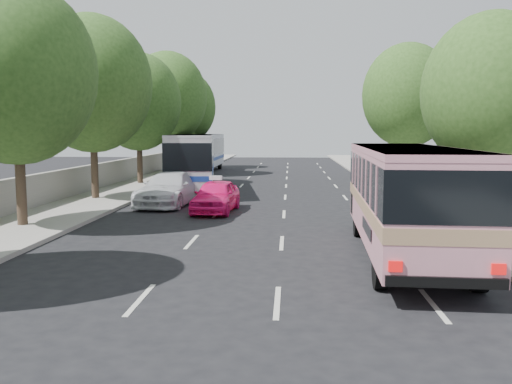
# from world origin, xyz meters

# --- Properties ---
(ground) EXTENTS (120.00, 120.00, 0.00)m
(ground) POSITION_xyz_m (0.00, 0.00, 0.00)
(ground) COLOR black
(ground) RESTS_ON ground
(sidewalk_left) EXTENTS (4.00, 90.00, 0.15)m
(sidewalk_left) POSITION_xyz_m (-8.50, 20.00, 0.07)
(sidewalk_left) COLOR #9E998E
(sidewalk_left) RESTS_ON ground
(sidewalk_right) EXTENTS (4.00, 90.00, 0.12)m
(sidewalk_right) POSITION_xyz_m (8.50, 20.00, 0.06)
(sidewalk_right) COLOR #9E998E
(sidewalk_right) RESTS_ON ground
(low_wall) EXTENTS (0.30, 90.00, 1.50)m
(low_wall) POSITION_xyz_m (-10.30, 20.00, 0.90)
(low_wall) COLOR #9E998E
(low_wall) RESTS_ON sidewalk_left
(tree_left_b) EXTENTS (5.70, 5.70, 8.88)m
(tree_left_b) POSITION_xyz_m (-8.42, 5.94, 5.82)
(tree_left_b) COLOR #38281E
(tree_left_b) RESTS_ON ground
(tree_left_c) EXTENTS (6.00, 6.00, 9.35)m
(tree_left_c) POSITION_xyz_m (-8.62, 13.94, 6.12)
(tree_left_c) COLOR #38281E
(tree_left_c) RESTS_ON ground
(tree_left_d) EXTENTS (5.52, 5.52, 8.60)m
(tree_left_d) POSITION_xyz_m (-8.52, 21.94, 5.63)
(tree_left_d) COLOR #38281E
(tree_left_d) RESTS_ON ground
(tree_left_e) EXTENTS (6.30, 6.30, 9.82)m
(tree_left_e) POSITION_xyz_m (-8.42, 29.94, 6.43)
(tree_left_e) COLOR #38281E
(tree_left_e) RESTS_ON ground
(tree_left_f) EXTENTS (5.88, 5.88, 9.16)m
(tree_left_f) POSITION_xyz_m (-8.62, 37.94, 6.00)
(tree_left_f) COLOR #38281E
(tree_left_f) RESTS_ON ground
(tree_right_near) EXTENTS (5.10, 5.10, 7.95)m
(tree_right_near) POSITION_xyz_m (8.78, 7.94, 5.20)
(tree_right_near) COLOR #38281E
(tree_right_near) RESTS_ON ground
(tree_right_far) EXTENTS (6.00, 6.00, 9.35)m
(tree_right_far) POSITION_xyz_m (9.08, 23.94, 6.12)
(tree_right_far) COLOR #38281E
(tree_right_far) RESTS_ON ground
(pink_bus) EXTENTS (2.90, 9.81, 3.10)m
(pink_bus) POSITION_xyz_m (4.50, 2.35, 1.93)
(pink_bus) COLOR #CB8293
(pink_bus) RESTS_ON ground
(pink_taxi) EXTENTS (1.97, 4.27, 1.42)m
(pink_taxi) POSITION_xyz_m (-2.00, 10.49, 0.71)
(pink_taxi) COLOR #FF167A
(pink_taxi) RESTS_ON ground
(white_pickup) EXTENTS (2.90, 5.70, 1.59)m
(white_pickup) POSITION_xyz_m (-4.50, 12.64, 0.79)
(white_pickup) COLOR silver
(white_pickup) RESTS_ON ground
(tour_coach_front) EXTENTS (3.87, 11.36, 3.33)m
(tour_coach_front) POSITION_xyz_m (-4.50, 18.67, 2.01)
(tour_coach_front) COLOR silver
(tour_coach_front) RESTS_ON ground
(tour_coach_rear) EXTENTS (2.38, 10.86, 3.25)m
(tour_coach_rear) POSITION_xyz_m (-6.30, 33.74, 1.95)
(tour_coach_rear) COLOR silver
(tour_coach_rear) RESTS_ON ground
(taxi_roof_sign) EXTENTS (0.56, 0.22, 0.18)m
(taxi_roof_sign) POSITION_xyz_m (-2.00, 10.49, 1.51)
(taxi_roof_sign) COLOR silver
(taxi_roof_sign) RESTS_ON pink_taxi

